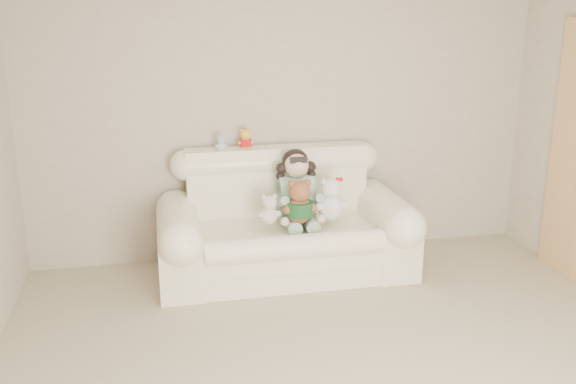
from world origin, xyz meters
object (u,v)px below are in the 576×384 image
at_px(brown_teddy, 300,198).
at_px(white_cat, 331,194).
at_px(sofa, 285,216).
at_px(seated_child, 296,186).
at_px(cream_teddy, 269,207).

bearing_deg(brown_teddy, white_cat, -0.52).
bearing_deg(sofa, seated_child, 36.35).
relative_size(brown_teddy, cream_teddy, 1.46).
relative_size(seated_child, white_cat, 1.50).
height_order(seated_child, brown_teddy, seated_child).
bearing_deg(sofa, brown_teddy, -62.54).
distance_m(seated_child, white_cat, 0.32).
bearing_deg(white_cat, cream_teddy, -158.96).
xyz_separation_m(sofa, white_cat, (0.35, -0.12, 0.20)).
distance_m(seated_child, brown_teddy, 0.24).
distance_m(brown_teddy, cream_teddy, 0.25).
bearing_deg(seated_child, cream_teddy, -143.51).
bearing_deg(brown_teddy, cream_teddy, 164.32).
distance_m(seated_child, cream_teddy, 0.35).
xyz_separation_m(seated_child, white_cat, (0.25, -0.20, -0.03)).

